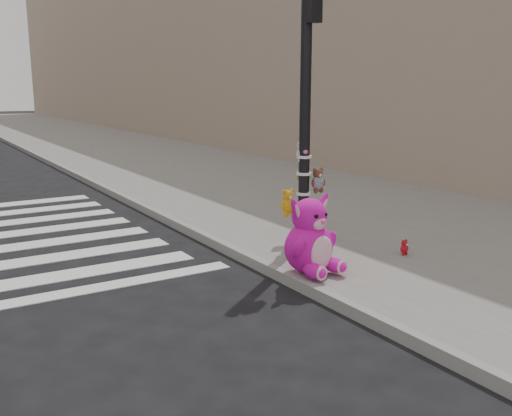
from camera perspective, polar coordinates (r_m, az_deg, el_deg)
ground at (r=6.01m, az=-5.39°, el=-12.05°), size 120.00×120.00×0.00m
sidewalk_near at (r=16.84m, az=-5.32°, el=3.83°), size 7.00×80.00×0.14m
curb_edge at (r=15.64m, az=-16.72°, el=2.75°), size 0.12×80.00×0.15m
bld_near at (r=28.20m, az=-4.56°, el=17.15°), size 5.00×60.00×10.00m
signal_pole at (r=8.44m, az=4.84°, el=7.50°), size 0.69×0.49×4.00m
pink_bunny at (r=7.19m, az=5.48°, el=-3.30°), size 0.73×0.82×1.02m
red_teddy at (r=8.25m, az=14.61°, el=-3.82°), size 0.16×0.12×0.22m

